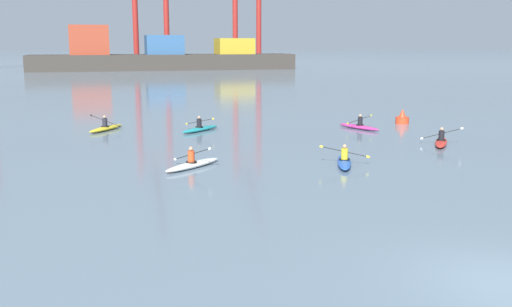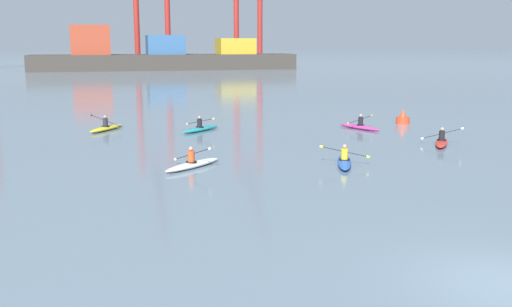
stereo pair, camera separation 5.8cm
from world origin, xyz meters
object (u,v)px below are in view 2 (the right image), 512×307
(kayak_blue, at_px, (344,161))
(kayak_magenta, at_px, (359,126))
(kayak_red, at_px, (442,142))
(kayak_yellow, at_px, (106,128))
(kayak_white, at_px, (193,164))
(kayak_teal, at_px, (201,128))
(channel_buoy, at_px, (403,118))
(container_barge, at_px, (162,57))

(kayak_blue, relative_size, kayak_magenta, 1.00)
(kayak_red, bearing_deg, kayak_yellow, 149.95)
(kayak_red, bearing_deg, kayak_white, -170.28)
(kayak_white, height_order, kayak_yellow, kayak_white)
(kayak_red, distance_m, kayak_magenta, 6.72)
(kayak_white, distance_m, kayak_blue, 6.74)
(kayak_yellow, bearing_deg, kayak_white, -74.25)
(kayak_teal, relative_size, kayak_yellow, 0.93)
(kayak_yellow, bearing_deg, channel_buoy, -5.90)
(container_barge, distance_m, kayak_teal, 83.37)
(kayak_teal, height_order, kayak_magenta, same)
(kayak_red, bearing_deg, kayak_magenta, 105.34)
(kayak_white, bearing_deg, kayak_blue, -9.99)
(container_barge, relative_size, kayak_magenta, 15.28)
(container_barge, relative_size, kayak_red, 16.49)
(container_barge, height_order, kayak_red, container_barge)
(container_barge, bearing_deg, kayak_blue, -91.08)
(kayak_yellow, relative_size, kayak_blue, 0.93)
(kayak_yellow, relative_size, kayak_magenta, 0.92)
(container_barge, xyz_separation_m, kayak_blue, (-1.78, -94.80, -2.42))
(kayak_red, bearing_deg, kayak_blue, -153.69)
(channel_buoy, height_order, kayak_white, kayak_white)
(channel_buoy, relative_size, kayak_yellow, 0.32)
(kayak_yellow, xyz_separation_m, kayak_magenta, (15.49, -3.51, 0.00))
(kayak_blue, bearing_deg, channel_buoy, 51.30)
(container_barge, height_order, kayak_magenta, container_barge)
(kayak_white, xyz_separation_m, kayak_teal, (2.13, 10.53, -0.00))
(channel_buoy, bearing_deg, kayak_teal, 179.23)
(kayak_white, height_order, kayak_red, kayak_white)
(container_barge, height_order, channel_buoy, container_barge)
(kayak_white, bearing_deg, channel_buoy, 33.11)
(kayak_red, xyz_separation_m, kayak_magenta, (-1.78, 6.48, 0.00))
(channel_buoy, bearing_deg, kayak_red, -104.65)
(container_barge, relative_size, kayak_white, 17.32)
(container_barge, xyz_separation_m, kayak_yellow, (-11.91, -81.28, -2.42))
(kayak_magenta, bearing_deg, kayak_white, -143.64)
(kayak_white, bearing_deg, kayak_red, 9.72)
(kayak_teal, height_order, kayak_yellow, kayak_yellow)
(kayak_red, height_order, kayak_blue, kayak_red)
(kayak_teal, relative_size, kayak_magenta, 0.86)
(kayak_white, height_order, kayak_magenta, kayak_white)
(channel_buoy, xyz_separation_m, kayak_white, (-15.87, -10.35, -0.19))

